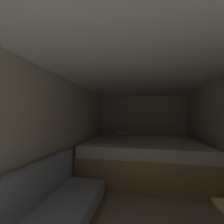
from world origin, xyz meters
TOP-DOWN VIEW (x-y plane):
  - ground_plane at (0.00, 1.84)m, footprint 6.79×6.79m
  - wall_back at (0.00, 4.26)m, footprint 2.71×0.05m
  - wall_left at (-1.33, 1.84)m, footprint 0.05×4.79m
  - ceiling_slab at (0.00, 1.84)m, footprint 2.71×4.79m
  - bed at (-0.00, 3.16)m, footprint 2.49×2.06m
  - sofa_left at (-0.99, 0.98)m, footprint 0.72×1.91m

SIDE VIEW (x-z plane):
  - ground_plane at x=0.00m, z-range 0.00..0.00m
  - sofa_left at x=-0.99m, z-range -0.15..0.62m
  - bed at x=0.00m, z-range -0.07..0.86m
  - wall_back at x=0.00m, z-range 0.00..1.99m
  - wall_left at x=-1.33m, z-range 0.00..1.99m
  - ceiling_slab at x=0.00m, z-range 1.99..2.04m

